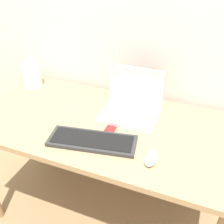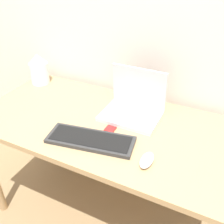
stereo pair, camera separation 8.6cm
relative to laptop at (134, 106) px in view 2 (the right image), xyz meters
name	(u,v)px [view 2 (the right image)]	position (x,y,z in m)	size (l,w,h in m)	color
wall_back	(138,5)	(-0.11, 0.27, 0.46)	(6.00, 0.05, 2.50)	silver
desk	(104,135)	(-0.11, -0.14, -0.14)	(1.39, 0.69, 0.73)	tan
laptop	(134,106)	(0.00, 0.00, 0.00)	(0.31, 0.24, 0.25)	silver
keyboard	(91,140)	(-0.09, -0.31, -0.04)	(0.44, 0.22, 0.02)	#2D2D2D
mouse	(147,160)	(0.20, -0.33, -0.04)	(0.05, 0.11, 0.03)	silver
vase	(39,69)	(-0.71, 0.08, 0.04)	(0.12, 0.12, 0.20)	white
mp3_player	(110,129)	(-0.05, -0.19, -0.05)	(0.05, 0.05, 0.01)	red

